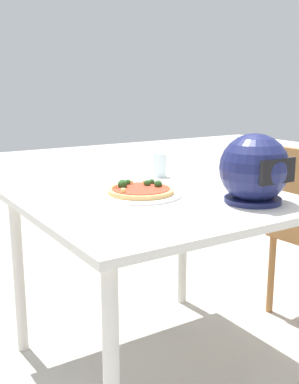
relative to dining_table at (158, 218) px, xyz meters
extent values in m
plane|color=#B2ADA3|center=(0.00, 0.00, -0.67)|extent=(14.00, 14.00, 0.00)
cube|color=beige|center=(0.00, 0.00, 0.07)|extent=(1.03, 1.00, 0.03)
cylinder|color=beige|center=(-0.46, -0.44, -0.31)|extent=(0.05, 0.05, 0.72)
cylinder|color=beige|center=(0.46, -0.44, -0.31)|extent=(0.05, 0.05, 0.72)
cylinder|color=beige|center=(0.46, 0.44, -0.31)|extent=(0.05, 0.05, 0.72)
cylinder|color=white|center=(0.04, -0.06, 0.09)|extent=(0.33, 0.33, 0.01)
cylinder|color=tan|center=(0.04, -0.06, 0.11)|extent=(0.27, 0.27, 0.02)
cylinder|color=red|center=(0.04, -0.06, 0.12)|extent=(0.24, 0.24, 0.00)
sphere|color=#234C1E|center=(-0.04, -0.12, 0.13)|extent=(0.02, 0.02, 0.02)
sphere|color=#234C1E|center=(-0.03, -0.05, 0.13)|extent=(0.03, 0.03, 0.03)
sphere|color=#234C1E|center=(0.05, -0.16, 0.13)|extent=(0.03, 0.03, 0.03)
sphere|color=#234C1E|center=(0.10, -0.12, 0.13)|extent=(0.04, 0.04, 0.04)
sphere|color=#234C1E|center=(-0.01, -0.09, 0.13)|extent=(0.03, 0.03, 0.03)
cylinder|color=#E0D172|center=(0.14, -0.04, 0.13)|extent=(0.02, 0.02, 0.02)
cylinder|color=#E0D172|center=(0.13, -0.13, 0.13)|extent=(0.02, 0.02, 0.01)
cylinder|color=#E0D172|center=(0.04, -0.15, 0.13)|extent=(0.02, 0.02, 0.02)
cylinder|color=#E0D172|center=(-0.01, -0.11, 0.13)|extent=(0.02, 0.02, 0.02)
sphere|color=#191E4C|center=(-0.27, 0.26, 0.22)|extent=(0.27, 0.27, 0.27)
cylinder|color=#191E4C|center=(-0.27, 0.26, 0.10)|extent=(0.22, 0.22, 0.02)
cube|color=black|center=(-0.27, 0.38, 0.23)|extent=(0.17, 0.02, 0.09)
cylinder|color=silver|center=(-0.25, -0.36, 0.14)|extent=(0.07, 0.07, 0.12)
cylinder|color=#996638|center=(-0.78, -0.09, -0.45)|extent=(0.04, 0.04, 0.43)
camera|label=1|loc=(1.02, 1.53, 0.53)|focal=43.96mm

